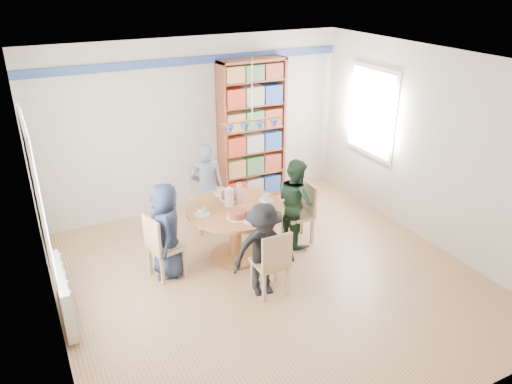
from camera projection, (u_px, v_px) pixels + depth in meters
ground at (270, 279)px, 6.35m from camera, size 5.00×5.00×0.00m
room_shell at (221, 139)px, 6.27m from camera, size 5.00×5.00×5.00m
radiator at (63, 295)px, 5.46m from camera, size 0.12×1.00×0.60m
dining_table at (235, 220)px, 6.61m from camera, size 1.30×1.30×0.75m
chair_left at (160, 244)px, 6.18m from camera, size 0.46×0.46×0.88m
chair_right at (302, 210)px, 7.06m from camera, size 0.41×0.41×0.87m
chair_far at (205, 194)px, 7.42m from camera, size 0.45×0.45×0.97m
chair_near at (273, 261)px, 5.85m from camera, size 0.39×0.39×0.87m
person_left at (166, 230)px, 6.21m from camera, size 0.51×0.68×1.25m
person_right at (296, 202)px, 6.96m from camera, size 0.50×0.63×1.26m
person_far at (207, 188)px, 7.27m from camera, size 0.53×0.38×1.36m
person_near at (264, 250)px, 5.84m from camera, size 0.81×0.52×1.19m
bookshelf at (252, 132)px, 8.15m from camera, size 1.11×0.33×2.33m
tableware at (233, 202)px, 6.51m from camera, size 1.11×1.11×0.29m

